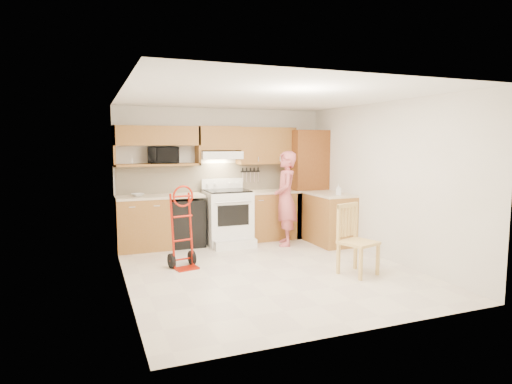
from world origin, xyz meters
TOP-DOWN VIEW (x-y plane):
  - floor at (0.00, 0.00)m, footprint 4.00×4.50m
  - ceiling at (0.00, 0.00)m, footprint 4.00×4.50m
  - wall_back at (0.00, 2.26)m, footprint 4.00×0.02m
  - wall_front at (0.00, -2.26)m, footprint 4.00×0.02m
  - wall_left at (-2.01, 0.00)m, footprint 0.02×4.50m
  - wall_right at (2.01, 0.00)m, footprint 0.02×4.50m
  - backsplash at (0.00, 2.23)m, footprint 3.92×0.03m
  - lower_cab_left at (-1.55, 1.95)m, footprint 0.90×0.60m
  - dishwasher at (-0.80, 1.95)m, footprint 0.60×0.60m
  - lower_cab_right at (0.83, 1.95)m, footprint 1.14×0.60m
  - countertop_left at (-1.25, 1.95)m, footprint 1.50×0.63m
  - countertop_right at (0.83, 1.95)m, footprint 1.14×0.63m
  - cab_return_right at (1.70, 1.15)m, footprint 0.60×1.00m
  - countertop_return at (1.70, 1.15)m, footprint 0.63×1.00m
  - pantry_tall at (1.65, 1.95)m, footprint 0.70×0.60m
  - upper_cab_left at (-1.25, 2.08)m, footprint 1.50×0.33m
  - upper_shelf_mw at (-1.25, 2.08)m, footprint 1.50×0.33m
  - upper_cab_center at (-0.12, 2.08)m, footprint 0.76×0.33m
  - upper_cab_right at (0.83, 2.08)m, footprint 1.14×0.33m
  - range_hood at (-0.12, 2.02)m, footprint 0.76×0.46m
  - knife_strip at (0.55, 2.21)m, footprint 0.40×0.05m
  - microwave at (-1.15, 2.08)m, footprint 0.56×0.41m
  - range at (-0.04, 1.78)m, footprint 0.80×1.06m
  - person at (0.91, 1.35)m, footprint 0.59×0.72m
  - hand_truck at (-1.12, 0.56)m, footprint 0.51×0.48m
  - dining_chair at (1.10, -0.65)m, footprint 0.58×0.60m
  - soap_bottle at (1.70, 0.85)m, footprint 0.12×0.12m
  - bowl at (-1.62, 1.95)m, footprint 0.26×0.26m

SIDE VIEW (x-z plane):
  - floor at x=0.00m, z-range -0.02..0.00m
  - dishwasher at x=-0.80m, z-range 0.00..0.85m
  - lower_cab_left at x=-1.55m, z-range 0.00..0.90m
  - lower_cab_right at x=0.83m, z-range 0.00..0.90m
  - cab_return_right at x=1.70m, z-range 0.00..0.90m
  - dining_chair at x=1.10m, z-range 0.00..1.00m
  - hand_truck at x=-1.12m, z-range 0.00..1.11m
  - range at x=-0.04m, z-range 0.00..1.18m
  - person at x=0.91m, z-range 0.00..1.71m
  - countertop_left at x=-1.25m, z-range 0.90..0.94m
  - countertop_right at x=0.83m, z-range 0.90..0.94m
  - countertop_return at x=1.70m, z-range 0.90..0.94m
  - bowl at x=-1.62m, z-range 0.94..0.99m
  - soap_bottle at x=1.70m, z-range 0.94..1.13m
  - pantry_tall at x=1.65m, z-range 0.00..2.10m
  - backsplash at x=0.00m, z-range 0.92..1.48m
  - knife_strip at x=0.55m, z-range 1.09..1.39m
  - wall_back at x=0.00m, z-range 0.00..2.50m
  - wall_front at x=0.00m, z-range 0.00..2.50m
  - wall_left at x=-2.01m, z-range 0.00..2.50m
  - wall_right at x=2.01m, z-range 0.00..2.50m
  - upper_shelf_mw at x=-1.25m, z-range 1.45..1.49m
  - range_hood at x=-0.12m, z-range 1.56..1.70m
  - microwave at x=-1.15m, z-range 1.49..1.79m
  - upper_cab_right at x=0.83m, z-range 1.45..2.15m
  - upper_cab_center at x=-0.12m, z-range 1.72..2.16m
  - upper_cab_left at x=-1.25m, z-range 1.81..2.15m
  - ceiling at x=0.00m, z-range 2.50..2.52m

